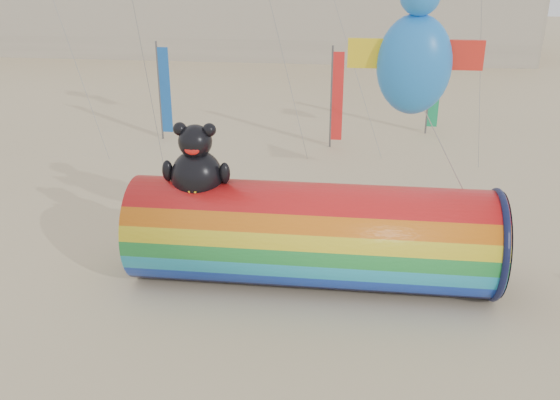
# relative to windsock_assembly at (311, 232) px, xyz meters

# --- Properties ---
(ground) EXTENTS (160.00, 160.00, 0.00)m
(ground) POSITION_rel_windsock_assembly_xyz_m (-1.55, -0.74, -1.69)
(ground) COLOR #CCB58C
(ground) RESTS_ON ground
(windsock_assembly) EXTENTS (11.08, 3.37, 5.11)m
(windsock_assembly) POSITION_rel_windsock_assembly_xyz_m (0.00, 0.00, 0.00)
(windsock_assembly) COLOR red
(windsock_assembly) RESTS_ON ground
(festival_banners) EXTENTS (14.89, 3.24, 5.20)m
(festival_banners) POSITION_rel_windsock_assembly_xyz_m (-1.10, 15.18, 0.94)
(festival_banners) COLOR #59595E
(festival_banners) RESTS_ON ground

